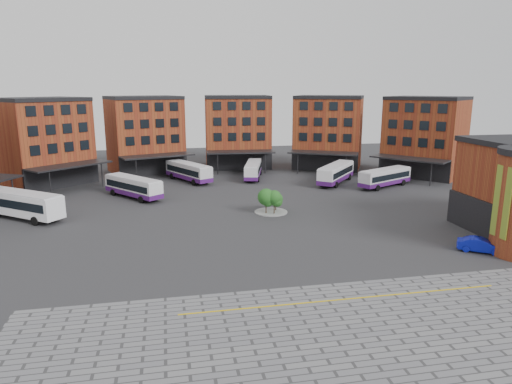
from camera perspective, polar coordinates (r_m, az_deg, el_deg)
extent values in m
plane|color=#28282B|center=(49.18, 2.75, -6.36)|extent=(160.00, 160.00, 0.00)
cube|color=slate|center=(31.16, 16.91, -19.14)|extent=(50.00, 22.00, 0.02)
cube|color=gold|center=(37.45, 11.09, -13.01)|extent=(26.00, 0.15, 0.02)
cylinder|color=black|center=(71.91, -28.08, -0.01)|extent=(0.20, 0.20, 4.00)
cube|color=brown|center=(84.90, -24.95, 5.52)|extent=(16.35, 16.13, 14.00)
cube|color=black|center=(81.41, -22.98, 1.86)|extent=(10.00, 9.07, 4.00)
cube|color=black|center=(84.41, -25.43, 10.43)|extent=(16.55, 16.35, 0.60)
cube|color=black|center=(80.29, -23.36, 6.89)|extent=(8.60, 7.77, 8.00)
cube|color=black|center=(79.08, -22.24, 3.10)|extent=(12.61, 11.97, 0.25)
cylinder|color=black|center=(75.67, -24.33, 0.95)|extent=(0.20, 0.20, 4.00)
cylinder|color=black|center=(80.32, -18.69, 2.07)|extent=(0.20, 0.20, 4.00)
cube|color=brown|center=(92.01, -13.70, 6.85)|extent=(15.55, 13.69, 14.00)
cube|color=black|center=(88.07, -12.62, 3.36)|extent=(12.45, 4.71, 4.00)
cube|color=black|center=(91.56, -13.95, 11.39)|extent=(15.65, 13.97, 0.60)
cube|color=black|center=(87.00, -12.81, 8.02)|extent=(10.87, 3.87, 8.00)
cube|color=black|center=(85.55, -12.20, 4.46)|extent=(13.72, 8.39, 0.25)
cylinder|color=black|center=(82.88, -14.73, 2.65)|extent=(0.20, 0.20, 4.00)
cylinder|color=black|center=(85.68, -8.87, 3.25)|extent=(0.20, 0.20, 4.00)
cube|color=brown|center=(95.47, -2.35, 7.42)|extent=(13.67, 10.88, 14.00)
cube|color=black|center=(91.31, -2.07, 4.00)|extent=(13.00, 1.41, 4.00)
cube|color=black|center=(95.03, -2.39, 11.80)|extent=(13.69, 11.18, 0.60)
cube|color=black|center=(90.26, -2.09, 8.50)|extent=(11.42, 0.95, 8.00)
cube|color=black|center=(88.70, -1.94, 5.04)|extent=(13.28, 5.30, 0.25)
cylinder|color=black|center=(86.93, -4.81, 3.50)|extent=(0.20, 0.20, 4.00)
cylinder|color=black|center=(87.76, 1.14, 3.64)|extent=(0.20, 0.20, 4.00)
cube|color=brown|center=(95.13, 9.02, 7.25)|extent=(16.12, 14.81, 14.00)
cube|color=black|center=(90.99, 8.54, 3.83)|extent=(11.81, 6.35, 4.00)
cube|color=black|center=(94.70, 9.18, 11.65)|extent=(16.26, 15.08, 0.60)
cube|color=black|center=(89.94, 8.67, 8.34)|extent=(10.26, 5.33, 8.00)
cube|color=black|center=(88.39, 8.38, 4.88)|extent=(13.58, 9.82, 0.25)
cylinder|color=black|center=(87.64, 5.22, 3.57)|extent=(0.20, 0.20, 4.00)
cylinder|color=black|center=(86.46, 11.17, 3.25)|extent=(0.20, 0.20, 4.00)
cube|color=brown|center=(91.01, 20.34, 6.35)|extent=(16.02, 16.39, 14.00)
cube|color=black|center=(87.13, 19.05, 2.85)|extent=(8.74, 10.28, 4.00)
cube|color=black|center=(90.56, 20.71, 10.93)|extent=(16.25, 16.58, 0.60)
cube|color=black|center=(86.06, 19.36, 7.56)|extent=(7.47, 8.86, 8.00)
cube|color=black|center=(84.64, 18.60, 3.98)|extent=(11.73, 12.79, 0.25)
cylinder|color=black|center=(84.97, 15.20, 2.87)|extent=(0.20, 0.20, 4.00)
cylinder|color=black|center=(81.83, 21.03, 2.08)|extent=(0.20, 0.20, 4.00)
cube|color=black|center=(56.76, 26.40, -2.97)|extent=(0.40, 12.00, 4.00)
cube|color=gold|center=(49.70, 28.38, -1.13)|extent=(0.12, 2.20, 7.00)
cylinder|color=gray|center=(60.74, 1.88, -2.50)|extent=(4.40, 4.40, 0.12)
cylinder|color=#332114|center=(59.81, 1.27, -2.00)|extent=(0.14, 0.14, 1.62)
sphere|color=#1C531B|center=(59.45, 1.27, -0.64)|extent=(2.22, 2.22, 2.22)
sphere|color=#1C531B|center=(59.47, 1.49, -1.12)|extent=(1.56, 1.56, 1.56)
cylinder|color=#332114|center=(61.35, 2.49, -1.85)|extent=(0.14, 0.14, 1.15)
sphere|color=#1C531B|center=(61.09, 2.49, -0.91)|extent=(1.90, 1.90, 1.90)
sphere|color=#1C531B|center=(61.08, 2.71, -1.25)|extent=(1.33, 1.33, 1.33)
cylinder|color=#332114|center=(59.65, 2.29, -2.05)|extent=(0.14, 0.14, 1.62)
sphere|color=#1C531B|center=(59.29, 2.30, -0.68)|extent=(1.89, 1.89, 1.89)
sphere|color=#1C531B|center=(59.31, 2.52, -1.17)|extent=(1.32, 1.32, 1.32)
cube|color=white|center=(64.48, -27.23, -1.29)|extent=(11.40, 9.66, 2.73)
cube|color=black|center=(64.44, -27.24, -1.12)|extent=(10.66, 9.11, 1.06)
cube|color=silver|center=(64.18, -27.36, -0.06)|extent=(10.95, 9.28, 0.13)
cylinder|color=black|center=(68.71, -28.14, -1.80)|extent=(1.09, 0.94, 1.11)
cylinder|color=black|center=(60.96, -25.92, -3.30)|extent=(1.09, 0.94, 1.11)
cylinder|color=black|center=(62.61, -23.93, -2.70)|extent=(1.09, 0.94, 1.11)
cube|color=white|center=(70.73, -15.09, 0.72)|extent=(8.90, 10.23, 2.47)
cube|color=black|center=(70.69, -15.10, 0.86)|extent=(8.39, 9.57, 0.96)
cube|color=silver|center=(70.47, -15.15, 1.74)|extent=(8.54, 9.82, 0.12)
cube|color=black|center=(75.15, -17.49, 1.45)|extent=(1.75, 1.43, 1.11)
cube|color=#4A1768|center=(70.91, -15.05, 0.02)|extent=(8.95, 10.28, 0.71)
cylinder|color=black|center=(73.22, -17.43, -0.05)|extent=(0.87, 0.98, 1.01)
cylinder|color=black|center=(74.56, -15.81, 0.28)|extent=(0.87, 0.98, 1.01)
cylinder|color=black|center=(67.46, -14.17, -0.93)|extent=(0.87, 0.98, 1.01)
cylinder|color=black|center=(68.91, -12.48, -0.55)|extent=(0.87, 0.98, 1.01)
cube|color=silver|center=(81.23, -8.43, 2.62)|extent=(7.77, 11.26, 2.54)
cube|color=black|center=(81.20, -8.43, 2.75)|extent=(7.39, 10.48, 0.99)
cube|color=silver|center=(81.01, -8.46, 3.54)|extent=(7.46, 10.81, 0.12)
cube|color=black|center=(85.96, -10.40, 3.28)|extent=(1.99, 1.17, 1.14)
cube|color=#4A1768|center=(81.40, -8.41, 1.99)|extent=(7.83, 11.31, 0.73)
cylinder|color=black|center=(83.93, -10.47, 1.96)|extent=(0.77, 1.06, 1.04)
cylinder|color=black|center=(85.21, -8.95, 2.18)|extent=(0.77, 1.06, 1.04)
cylinder|color=black|center=(77.76, -7.80, 1.19)|extent=(0.77, 1.06, 1.04)
cylinder|color=black|center=(79.14, -6.21, 1.44)|extent=(0.77, 1.06, 1.04)
cube|color=silver|center=(82.99, -0.36, 2.87)|extent=(5.01, 10.69, 2.32)
cube|color=black|center=(82.96, -0.36, 2.98)|extent=(4.85, 9.90, 0.90)
cube|color=silver|center=(82.78, -0.37, 3.69)|extent=(4.81, 10.26, 0.11)
cube|color=black|center=(87.98, -0.11, 3.59)|extent=(1.98, 0.64, 1.04)
cube|color=#4A1768|center=(83.14, -0.36, 2.31)|extent=(5.06, 10.74, 0.66)
cylinder|color=black|center=(86.57, -0.98, 2.48)|extent=(0.52, 0.99, 0.95)
cylinder|color=black|center=(86.40, 0.59, 2.46)|extent=(0.52, 0.99, 0.95)
cylinder|color=black|center=(80.05, -1.39, 1.61)|extent=(0.52, 0.99, 0.95)
cylinder|color=black|center=(79.86, 0.31, 1.59)|extent=(0.52, 0.99, 0.95)
cube|color=white|center=(79.90, 9.97, 2.42)|extent=(9.47, 10.68, 2.60)
cube|color=black|center=(79.87, 9.97, 2.55)|extent=(8.92, 10.00, 1.01)
cube|color=silver|center=(79.67, 10.00, 3.38)|extent=(9.09, 10.26, 0.13)
cube|color=black|center=(85.24, 11.21, 3.19)|extent=(1.81, 1.53, 1.17)
cube|color=#4A1768|center=(80.07, 9.94, 1.77)|extent=(9.52, 10.74, 0.74)
cylinder|color=black|center=(84.04, 9.89, 2.01)|extent=(0.92, 1.02, 1.06)
cylinder|color=black|center=(83.26, 11.62, 1.83)|extent=(0.92, 1.02, 1.06)
cylinder|color=black|center=(77.13, 8.11, 1.09)|extent=(0.92, 1.02, 1.06)
cylinder|color=black|center=(76.28, 9.97, 0.88)|extent=(0.92, 1.02, 1.06)
cube|color=silver|center=(78.69, 15.83, 1.86)|extent=(10.75, 7.04, 2.41)
cube|color=black|center=(78.65, 15.84, 1.98)|extent=(10.00, 6.71, 0.93)
cube|color=silver|center=(78.46, 15.89, 2.75)|extent=(10.32, 6.76, 0.12)
cube|color=black|center=(82.92, 18.03, 2.42)|extent=(1.04, 1.92, 1.08)
cube|color=#4A1768|center=(78.85, 15.79, 1.24)|extent=(10.80, 7.10, 0.69)
cylinder|color=black|center=(82.38, 16.53, 1.41)|extent=(1.01, 0.70, 0.98)
cylinder|color=black|center=(81.01, 17.93, 1.12)|extent=(1.01, 0.70, 0.98)
cylinder|color=black|center=(76.96, 13.51, 0.80)|extent=(1.01, 0.70, 0.98)
cylinder|color=black|center=(75.49, 14.95, 0.48)|extent=(1.01, 0.70, 0.98)
imported|color=#0C16A7|center=(51.55, 26.28, -5.97)|extent=(4.53, 3.76, 1.46)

